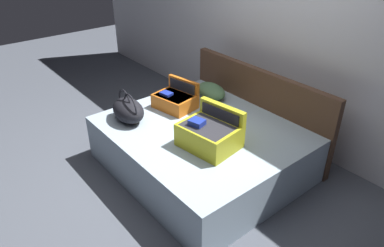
# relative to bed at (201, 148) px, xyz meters

# --- Properties ---
(ground_plane) EXTENTS (12.00, 12.00, 0.00)m
(ground_plane) POSITION_rel_bed_xyz_m (0.00, -0.40, -0.25)
(ground_plane) COLOR #4C515B
(back_wall) EXTENTS (8.00, 0.10, 2.60)m
(back_wall) POSITION_rel_bed_xyz_m (0.00, 1.25, 1.05)
(back_wall) COLOR silver
(back_wall) RESTS_ON ground
(bed) EXTENTS (1.95, 1.65, 0.50)m
(bed) POSITION_rel_bed_xyz_m (0.00, 0.00, 0.00)
(bed) COLOR #99ADBC
(bed) RESTS_ON ground
(headboard) EXTENTS (1.99, 0.08, 0.92)m
(headboard) POSITION_rel_bed_xyz_m (0.00, 0.86, 0.21)
(headboard) COLOR #4C3323
(headboard) RESTS_ON ground
(hard_case_large) EXTENTS (0.57, 0.49, 0.37)m
(hard_case_large) POSITION_rel_bed_xyz_m (0.30, -0.15, 0.39)
(hard_case_large) COLOR gold
(hard_case_large) RESTS_ON bed
(hard_case_medium) EXTENTS (0.49, 0.42, 0.30)m
(hard_case_medium) POSITION_rel_bed_xyz_m (-0.54, 0.08, 0.35)
(hard_case_medium) COLOR #D16619
(hard_case_medium) RESTS_ON bed
(duffel_bag) EXTENTS (0.48, 0.34, 0.33)m
(duffel_bag) POSITION_rel_bed_xyz_m (-0.62, -0.49, 0.37)
(duffel_bag) COLOR black
(duffel_bag) RESTS_ON bed
(pillow_near_headboard) EXTENTS (0.49, 0.36, 0.16)m
(pillow_near_headboard) POSITION_rel_bed_xyz_m (-0.49, 0.57, 0.33)
(pillow_near_headboard) COLOR #4C724C
(pillow_near_headboard) RESTS_ON bed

